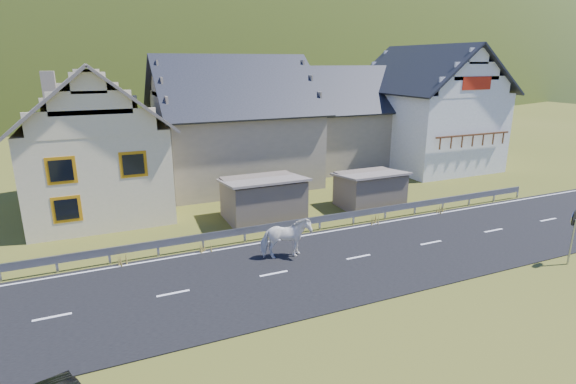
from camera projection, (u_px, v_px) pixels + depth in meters
name	position (u px, v px, depth m)	size (l,w,h in m)	color
ground	(358.00, 258.00, 19.64)	(160.00, 160.00, 0.00)	#474B16
road	(358.00, 257.00, 19.64)	(60.00, 7.00, 0.04)	black
lane_markings	(358.00, 257.00, 19.63)	(60.00, 6.60, 0.01)	silver
guardrail	(320.00, 220.00, 22.72)	(28.10, 0.09, 0.75)	#93969B
shed_left	(263.00, 199.00, 24.28)	(4.30, 3.30, 2.40)	#6C5D4F
shed_right	(370.00, 190.00, 26.37)	(3.80, 2.90, 2.20)	#6C5D4F
house_cream	(94.00, 134.00, 25.13)	(7.80, 9.80, 8.30)	beige
house_stone_a	(233.00, 116.00, 31.16)	(10.80, 9.80, 8.90)	gray
house_stone_b	(343.00, 112.00, 36.87)	(9.80, 8.80, 8.10)	gray
house_white	(427.00, 103.00, 36.31)	(8.80, 10.80, 9.70)	white
mountain	(132.00, 132.00, 185.50)	(440.00, 280.00, 260.00)	#26350D
horse	(286.00, 238.00, 19.32)	(2.14, 0.98, 1.81)	white
traffic_mirror	(573.00, 225.00, 18.60)	(0.63, 0.31, 2.39)	#93969B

